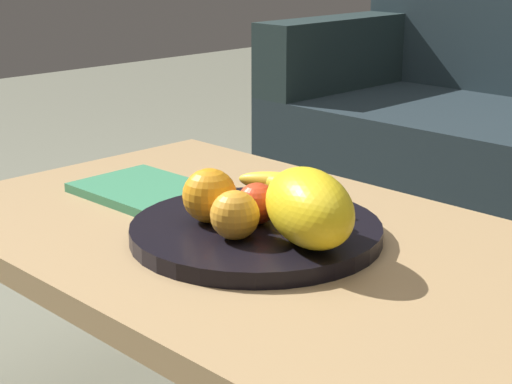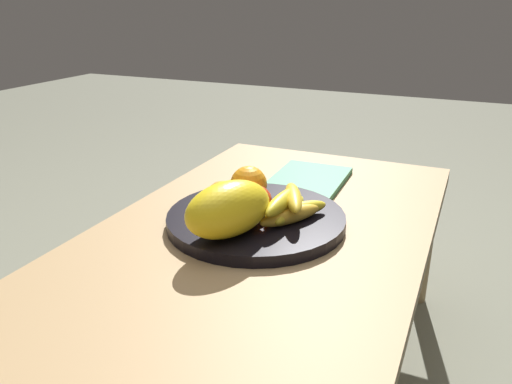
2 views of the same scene
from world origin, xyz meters
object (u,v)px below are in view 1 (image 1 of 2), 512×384
at_px(orange_front, 210,196).
at_px(banana_bunch, 288,195).
at_px(melon_large_front, 309,207).
at_px(magazine, 149,191).
at_px(apple_front, 257,203).
at_px(orange_left, 235,215).
at_px(fruit_bowl, 256,231).
at_px(coffee_table, 271,264).

relative_size(orange_front, banana_bunch, 0.47).
distance_m(melon_large_front, magazine, 0.41).
bearing_deg(apple_front, orange_left, -70.48).
bearing_deg(magazine, melon_large_front, -5.39).
distance_m(apple_front, banana_bunch, 0.07).
bearing_deg(orange_left, fruit_bowl, 110.22).
height_order(apple_front, banana_bunch, apple_front).
xyz_separation_m(coffee_table, fruit_bowl, (-0.01, -0.02, 0.06)).
height_order(coffee_table, fruit_bowl, fruit_bowl).
relative_size(coffee_table, apple_front, 18.25).
bearing_deg(apple_front, fruit_bowl, -92.21).
bearing_deg(melon_large_front, orange_front, -168.23).
bearing_deg(magazine, coffee_table, -1.56).
distance_m(coffee_table, magazine, 0.31).
relative_size(banana_bunch, magazine, 0.70).
bearing_deg(orange_left, melon_large_front, 33.92).
bearing_deg(apple_front, coffee_table, 53.90).
height_order(orange_left, apple_front, orange_left).
distance_m(banana_bunch, magazine, 0.30).
relative_size(fruit_bowl, magazine, 1.52).
relative_size(orange_left, apple_front, 1.13).
relative_size(coffee_table, orange_front, 13.88).
distance_m(orange_left, magazine, 0.33).
xyz_separation_m(melon_large_front, orange_front, (-0.17, -0.04, -0.01)).
bearing_deg(orange_front, melon_large_front, 11.77).
bearing_deg(orange_left, magazine, 164.29).
distance_m(fruit_bowl, magazine, 0.29).
xyz_separation_m(coffee_table, magazine, (-0.31, 0.00, 0.05)).
distance_m(melon_large_front, apple_front, 0.11).
height_order(orange_front, apple_front, orange_front).
xyz_separation_m(coffee_table, melon_large_front, (0.10, -0.03, 0.12)).
relative_size(melon_large_front, apple_front, 2.99).
height_order(melon_large_front, orange_front, melon_large_front).
relative_size(coffee_table, melon_large_front, 6.11).
relative_size(fruit_bowl, melon_large_front, 2.02).
xyz_separation_m(orange_front, apple_front, (0.06, 0.05, -0.01)).
relative_size(orange_front, apple_front, 1.32).
distance_m(orange_front, banana_bunch, 0.13).
xyz_separation_m(fruit_bowl, melon_large_front, (0.11, -0.01, 0.07)).
bearing_deg(magazine, orange_left, -16.84).
bearing_deg(melon_large_front, coffee_table, 164.33).
bearing_deg(orange_left, banana_bunch, 101.63).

